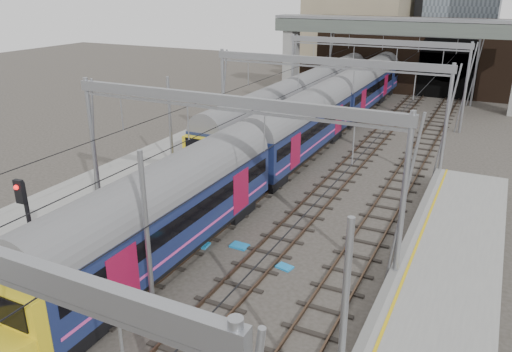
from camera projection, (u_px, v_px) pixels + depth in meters
The scene contains 13 objects.
ground at pixel (121, 347), 18.27m from camera, with size 160.00×160.00×0.00m, color #38332D.
tracks at pixel (283, 200), 30.83m from camera, with size 14.40×80.00×0.22m.
overhead_line at pixel (323, 77), 33.93m from camera, with size 16.80×80.00×8.00m.
retaining_wall at pixel (417, 58), 59.64m from camera, with size 28.00×2.75×9.00m.
overbridge at pixel (398, 37), 54.21m from camera, with size 28.00×3.00×9.25m.
train_main at pixel (336, 104), 44.39m from camera, with size 2.95×68.27×5.03m.
train_second at pixel (342, 77), 58.58m from camera, with size 2.70×62.51×4.68m.
signal_near_left at pixel (29, 226), 20.05m from camera, with size 0.40×0.48×5.38m.
signal_near_centre at pixel (115, 240), 19.79m from camera, with size 0.36×0.46×4.66m.
relay_cabinet at pixel (2, 269), 22.21m from camera, with size 0.57×0.47×1.14m, color silver.
equip_cover_a at pixel (200, 244), 25.41m from camera, with size 0.95×0.67×0.11m, color #1B83CD.
equip_cover_b at pixel (239, 246), 25.28m from camera, with size 0.89×0.63×0.10m, color #1B83CD.
equip_cover_c at pixel (285, 267), 23.39m from camera, with size 0.75×0.53×0.09m, color #1B83CD.
Camera 1 is at (11.05, -11.10, 12.36)m, focal length 35.00 mm.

